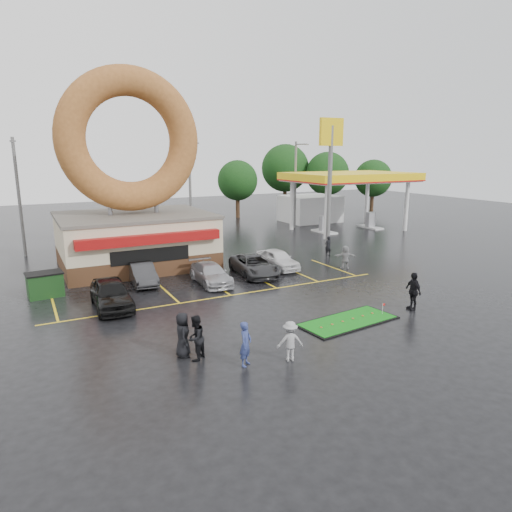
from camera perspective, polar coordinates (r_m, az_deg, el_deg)
name	(u,v)px	position (r m, az deg, el deg)	size (l,w,h in m)	color
ground	(259,314)	(22.95, 0.38, -7.23)	(120.00, 120.00, 0.00)	black
donut_shop	(133,203)	(32.97, -15.07, 6.45)	(10.20, 8.70, 13.50)	#472B19
gas_station	(332,192)	(50.22, 9.46, 7.87)	(12.30, 13.65, 5.90)	silver
shell_sign	(330,159)	(38.70, 9.29, 11.92)	(2.20, 0.36, 10.60)	slate
streetlight_left	(19,194)	(39.08, -27.54, 6.84)	(0.40, 2.21, 9.00)	slate
streetlight_mid	(190,187)	(42.49, -8.20, 8.51)	(0.40, 2.21, 9.00)	slate
streetlight_right	(296,183)	(48.67, 4.99, 9.12)	(0.40, 2.21, 9.00)	slate
tree_far_a	(327,174)	(60.96, 8.91, 10.13)	(5.60, 5.60, 8.00)	#332114
tree_far_b	(373,178)	(63.23, 14.43, 9.38)	(4.90, 4.90, 7.00)	#332114
tree_far_c	(285,168)	(62.04, 3.67, 10.90)	(6.30, 6.30, 9.00)	#332114
tree_far_d	(238,181)	(56.55, -2.32, 9.41)	(4.90, 4.90, 7.00)	#332114
car_black	(111,294)	(24.72, -17.66, -4.50)	(1.81, 4.50, 1.53)	black
car_dgrey	(143,274)	(28.69, -14.00, -2.18)	(1.35, 3.86, 1.27)	#2A2A2C
car_silver	(211,274)	(28.04, -5.68, -2.24)	(1.72, 4.24, 1.23)	#9F9FA4
car_grey	(254,265)	(29.83, -0.26, -1.17)	(2.19, 4.76, 1.32)	#2E2F31
car_white	(277,259)	(31.51, 2.70, -0.40)	(1.60, 3.98, 1.36)	silver
person_blue	(246,344)	(17.40, -1.31, -10.91)	(0.63, 0.41, 1.73)	navy
person_blackjkt	(195,338)	(17.98, -7.58, -10.11)	(0.87, 0.68, 1.79)	black
person_hoodie	(290,341)	(17.84, 4.28, -10.56)	(1.03, 0.59, 1.59)	gray
person_bystander	(183,335)	(18.32, -9.15, -9.69)	(0.88, 0.57, 1.80)	black
person_cameraman	(413,291)	(24.61, 19.04, -4.16)	(1.15, 0.48, 1.96)	black
person_walker_near	(345,257)	(32.14, 11.10, -0.12)	(1.50, 0.48, 1.62)	gray
person_walker_far	(328,246)	(35.83, 9.00, 1.24)	(0.57, 0.37, 1.56)	black
dumpster	(45,285)	(28.01, -24.86, -3.33)	(1.80, 1.20, 1.30)	#183C17
putting_green	(348,321)	(22.33, 11.40, -7.97)	(5.15, 2.67, 0.62)	black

